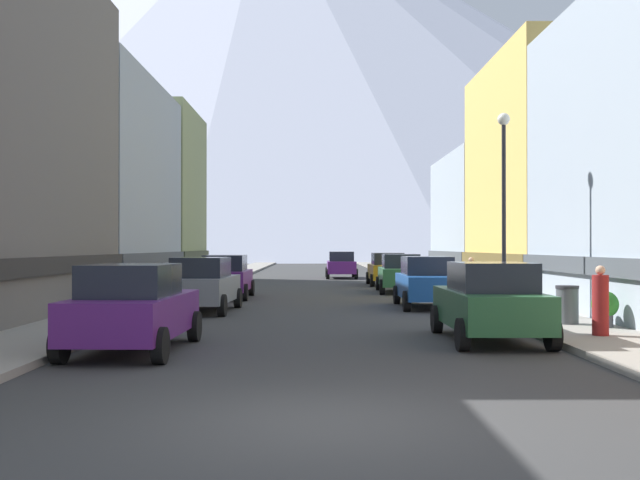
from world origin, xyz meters
name	(u,v)px	position (x,y,z in m)	size (l,w,h in m)	color
ground_plane	(325,422)	(0.00, 0.00, 0.00)	(400.00, 400.00, 0.00)	#373737
sidewalk_left	(211,282)	(-6.25, 35.00, 0.07)	(2.50, 100.00, 0.15)	gray
sidewalk_right	(424,282)	(6.25, 35.00, 0.07)	(2.50, 100.00, 0.15)	gray
storefront_left_2	(65,190)	(-11.69, 25.80, 4.76)	(8.68, 12.98, 9.84)	#99A5B2
storefront_left_3	(146,199)	(-10.58, 37.41, 5.06)	(6.46, 9.30, 10.47)	#8C9966
storefront_right_2	(584,181)	(11.57, 23.61, 4.97)	(8.43, 11.29, 10.28)	#D8B259
storefront_right_3	(513,222)	(11.46, 35.06, 3.59)	(8.23, 11.33, 7.45)	#99A5B2
car_left_0	(133,307)	(-3.80, 6.13, 0.90)	(2.17, 4.45, 1.78)	#591E72
car_left_1	(202,284)	(-3.80, 15.45, 0.90)	(2.23, 4.48, 1.78)	slate
car_left_2	(226,276)	(-3.80, 21.84, 0.90)	(2.07, 4.41, 1.78)	#591E72
car_right_0	(490,301)	(3.80, 7.76, 0.90)	(2.06, 4.40, 1.78)	#265933
car_right_1	(427,282)	(3.80, 17.20, 0.90)	(2.10, 4.42, 1.78)	#19478C
car_right_2	(400,273)	(3.80, 25.69, 0.90)	(2.19, 4.46, 1.78)	#265933
car_right_3	(387,269)	(3.80, 32.08, 0.90)	(2.07, 4.41, 1.78)	#B28419
car_driving_0	(341,265)	(1.60, 41.40, 0.90)	(2.06, 4.40, 1.78)	#591E72
trash_bin_right	(567,305)	(6.35, 10.17, 0.64)	(0.59, 0.59, 0.98)	#4C5156
potted_plant_0	(129,288)	(-7.00, 18.68, 0.62)	(0.59, 0.59, 0.86)	brown
potted_plant_1	(605,306)	(7.00, 9.33, 0.66)	(0.65, 0.65, 0.89)	#4C4C51
pedestrian_0	(471,278)	(6.25, 21.65, 0.86)	(0.36, 0.36, 1.55)	brown
pedestrian_1	(600,303)	(6.25, 7.65, 0.86)	(0.36, 0.36, 1.56)	maroon
streetlamp_right	(504,183)	(5.35, 12.67, 3.99)	(0.36, 0.36, 5.86)	black
mountain_backdrop	(268,69)	(-16.93, 260.00, 65.52)	(355.13, 355.13, 131.05)	silver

